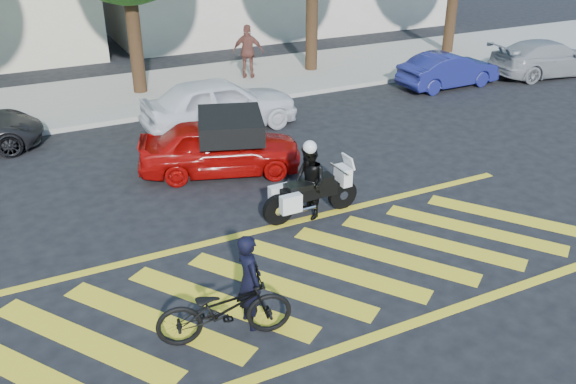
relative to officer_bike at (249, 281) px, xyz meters
name	(u,v)px	position (x,y,z in m)	size (l,w,h in m)	color
ground	(309,276)	(1.45, 0.74, -0.80)	(90.00, 90.00, 0.00)	black
sidewalk	(141,94)	(1.45, 12.74, -0.73)	(60.00, 5.00, 0.15)	#9E998E
crosswalk	(307,277)	(1.42, 0.74, -0.80)	(12.33, 4.00, 0.01)	yellow
officer_bike	(249,281)	(0.00, 0.00, 0.00)	(0.59, 0.39, 1.61)	black
bicycle	(224,309)	(-0.48, -0.14, -0.26)	(0.72, 2.07, 1.09)	black
police_motorcycle	(310,194)	(2.53, 2.74, -0.28)	(2.20, 0.70, 0.97)	black
officer_moto	(309,182)	(2.51, 2.74, -0.02)	(0.77, 0.60, 1.58)	black
red_convertible	(220,147)	(1.66, 5.68, -0.15)	(1.56, 3.87, 1.32)	#A30907
parked_mid_right	(220,104)	(2.74, 8.54, -0.05)	(1.79, 4.44, 1.51)	white
parked_right	(448,70)	(11.35, 8.98, -0.20)	(1.27, 3.65, 1.20)	navy
parked_far_right	(548,58)	(15.63, 8.54, -0.16)	(1.81, 4.46, 1.30)	gray
pedestrian_right	(248,52)	(5.38, 12.69, 0.28)	(1.10, 0.46, 1.88)	brown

